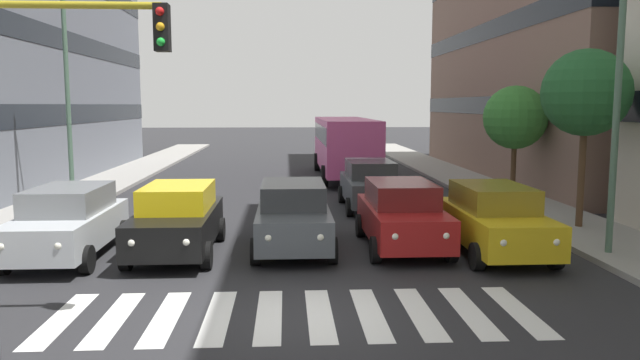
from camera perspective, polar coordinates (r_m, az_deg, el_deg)
ground_plane at (r=11.02m, az=-2.42°, el=-12.57°), size 180.00×180.00×0.00m
crosswalk_markings at (r=11.01m, az=-2.42°, el=-12.55°), size 8.55×2.80×0.01m
car_0 at (r=15.69m, az=16.08°, el=-3.54°), size 2.02×4.44×1.72m
car_1 at (r=15.84m, az=7.70°, el=-3.23°), size 2.02×4.44×1.72m
car_2 at (r=15.56m, az=-2.54°, el=-3.35°), size 2.02×4.44×1.72m
car_3 at (r=15.49m, az=-13.27°, el=-3.59°), size 2.02×4.44×1.72m
car_4 at (r=15.95m, az=-22.63°, el=-3.64°), size 2.02×4.44×1.72m
car_row2_0 at (r=21.71m, az=4.77°, el=-0.39°), size 2.02×4.44×1.72m
bus_behind_traffic at (r=30.94m, az=2.32°, el=3.67°), size 2.78×10.50×3.00m
street_lamp_left at (r=15.79m, az=24.92°, el=8.87°), size 2.69×0.28×6.92m
street_lamp_right at (r=22.79m, az=-21.82°, el=9.68°), size 2.72×0.28×7.96m
street_tree_1 at (r=19.14m, az=23.73°, el=7.48°), size 2.51×2.51×5.16m
street_tree_2 at (r=24.65m, az=17.90°, el=5.60°), size 2.45×2.45×4.29m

